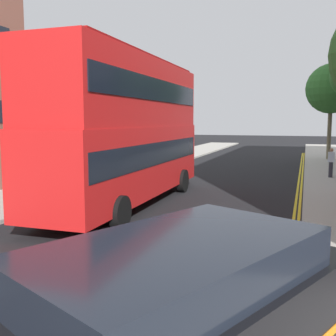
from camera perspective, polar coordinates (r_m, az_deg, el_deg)
name	(u,v)px	position (r m, az deg, el deg)	size (l,w,h in m)	color
sidewalk_left	(67,186)	(20.19, -14.28, -2.52)	(4.00, 80.00, 0.14)	#ADA89E
kerb_line_outer	(299,213)	(14.97, 18.27, -6.13)	(0.10, 56.00, 0.01)	yellow
kerb_line_inner	(294,213)	(14.97, 17.66, -6.11)	(0.10, 56.00, 0.01)	yellow
double_decker_bus_away	(127,127)	(15.37, -5.88, 5.88)	(2.90, 10.84, 5.64)	red
pedestrian_far	(331,162)	(23.79, 22.31, 0.78)	(0.34, 0.22, 1.62)	#2D2D38
street_tree_near	(331,89)	(35.03, 22.35, 10.43)	(3.98, 3.98, 7.67)	#6B6047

